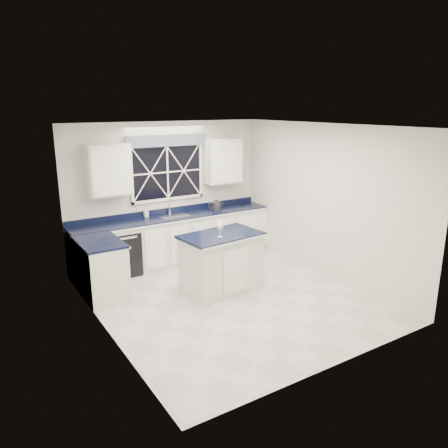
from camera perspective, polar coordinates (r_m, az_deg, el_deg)
ground at (r=7.11m, az=0.76°, el=-9.60°), size 4.50×4.50×0.00m
back_wall at (r=8.58m, az=-7.43°, el=4.13°), size 4.00×0.10×2.70m
base_cabinets at (r=8.27m, az=-7.93°, el=-2.77°), size 3.99×1.60×0.90m
countertop at (r=8.41m, az=-6.47°, el=0.93°), size 3.98×0.64×0.04m
dishwasher at (r=8.16m, az=-13.33°, el=-3.58°), size 0.60×0.58×0.82m
window at (r=8.46m, az=-7.41°, el=7.27°), size 1.65×0.09×1.26m
upper_cabinets at (r=8.34m, az=-7.06°, el=7.65°), size 3.10×0.34×0.90m
faucet at (r=8.54m, az=-7.07°, el=2.37°), size 0.05×0.20×0.30m
island at (r=7.22m, az=-0.36°, el=-5.00°), size 1.37×0.91×0.97m
rug at (r=8.49m, az=-0.40°, el=-5.27°), size 1.41×1.03×0.02m
kettle at (r=8.82m, az=-1.02°, el=2.52°), size 0.30×0.24×0.22m
wine_glass at (r=6.87m, az=-0.53°, el=-0.36°), size 0.10×0.10×0.24m
soap_bottle at (r=8.39m, az=-10.15°, el=1.53°), size 0.08×0.09×0.18m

